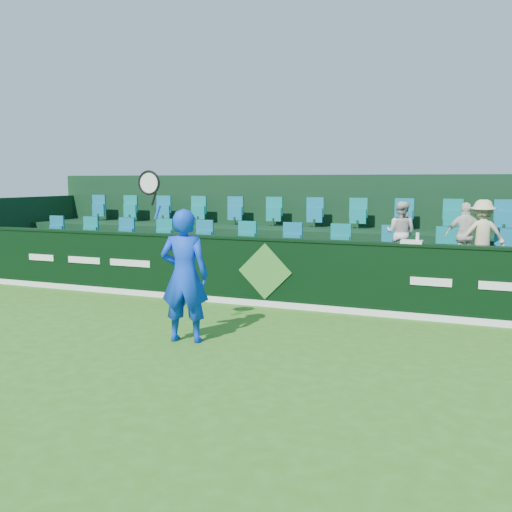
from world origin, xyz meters
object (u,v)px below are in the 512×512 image
at_px(tennis_player, 184,275).
at_px(spectator_left, 401,233).
at_px(spectator_right, 482,234).
at_px(drinks_bottle, 418,238).
at_px(spectator_middle, 466,235).
at_px(towel, 412,242).

xyz_separation_m(tennis_player, spectator_left, (2.69, 3.93, 0.40)).
relative_size(spectator_right, drinks_bottle, 6.68).
bearing_deg(spectator_middle, towel, 46.19).
distance_m(spectator_left, spectator_middle, 1.20).
xyz_separation_m(spectator_left, spectator_right, (1.49, 0.00, 0.02)).
height_order(spectator_left, drinks_bottle, spectator_left).
distance_m(spectator_left, towel, 1.17).
bearing_deg(tennis_player, drinks_bottle, 41.97).
bearing_deg(tennis_player, spectator_left, 55.62).
xyz_separation_m(tennis_player, spectator_middle, (3.89, 3.93, 0.39)).
distance_m(spectator_left, drinks_bottle, 1.20).
relative_size(spectator_middle, drinks_bottle, 6.39).
height_order(tennis_player, spectator_right, tennis_player).
bearing_deg(spectator_left, towel, 119.66).
bearing_deg(spectator_left, drinks_bottle, 124.09).
distance_m(tennis_player, spectator_left, 4.78).
xyz_separation_m(spectator_right, towel, (-1.15, -1.12, -0.07)).
bearing_deg(drinks_bottle, towel, 180.00).
distance_m(spectator_left, spectator_right, 1.49).
relative_size(spectator_middle, towel, 3.36).
bearing_deg(tennis_player, spectator_middle, 45.29).
distance_m(spectator_middle, towel, 1.41).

